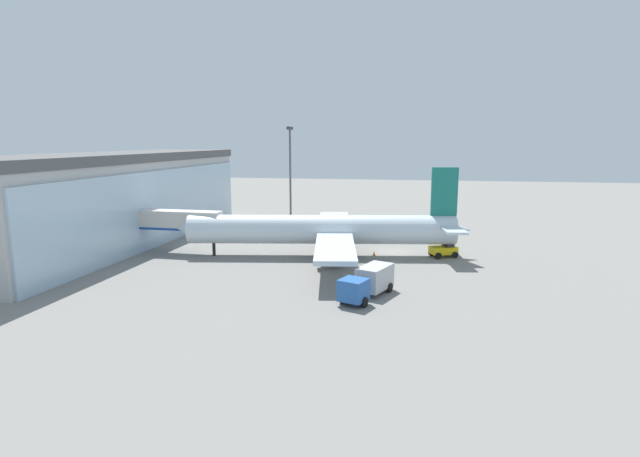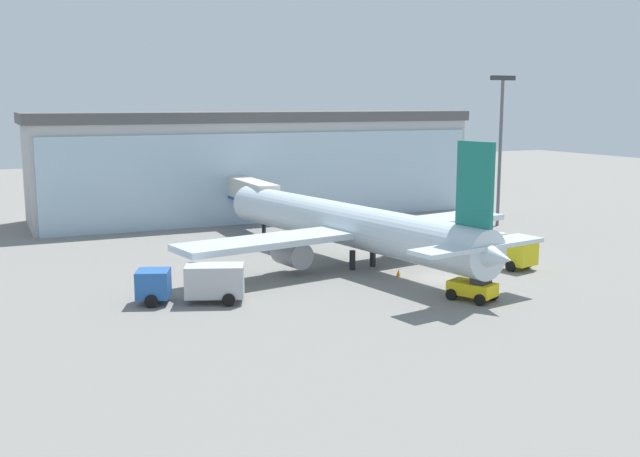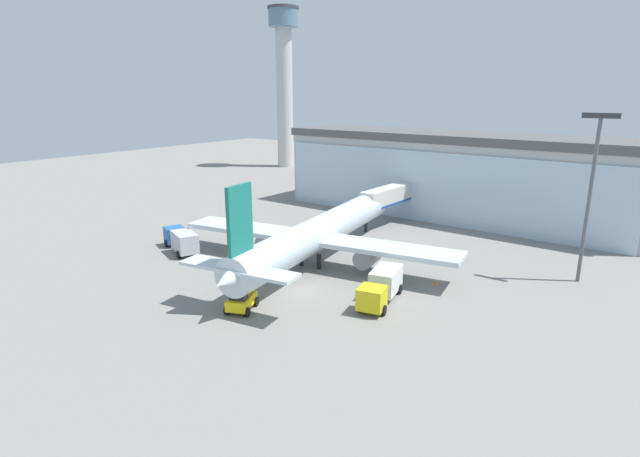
{
  "view_description": "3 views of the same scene",
  "coord_description": "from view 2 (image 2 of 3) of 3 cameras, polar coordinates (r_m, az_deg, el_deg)",
  "views": [
    {
      "loc": [
        -63.51,
        -1.68,
        14.37
      ],
      "look_at": [
        -2.92,
        9.01,
        3.4
      ],
      "focal_mm": 28.0,
      "sensor_mm": 36.0,
      "label": 1
    },
    {
      "loc": [
        -33.37,
        -47.2,
        13.73
      ],
      "look_at": [
        -5.89,
        8.53,
        3.2
      ],
      "focal_mm": 42.0,
      "sensor_mm": 36.0,
      "label": 2
    },
    {
      "loc": [
        27.73,
        -34.91,
        18.33
      ],
      "look_at": [
        -5.04,
        10.67,
        3.05
      ],
      "focal_mm": 28.0,
      "sensor_mm": 36.0,
      "label": 3
    }
  ],
  "objects": [
    {
      "name": "ground",
      "position": [
        59.42,
        8.79,
        -3.86
      ],
      "size": [
        240.0,
        240.0,
        0.0
      ],
      "primitive_type": "plane",
      "color": "gray"
    },
    {
      "name": "terminal_building",
      "position": [
        92.11,
        -4.94,
        4.95
      ],
      "size": [
        53.92,
        14.73,
        12.59
      ],
      "rotation": [
        0.0,
        0.0,
        -0.03
      ],
      "color": "#B1B1B1",
      "rests_on": "ground"
    },
    {
      "name": "jet_bridge",
      "position": [
        81.17,
        -5.51,
        2.78
      ],
      "size": [
        2.72,
        13.54,
        5.5
      ],
      "rotation": [
        0.0,
        0.0,
        1.54
      ],
      "color": "beige",
      "rests_on": "ground"
    },
    {
      "name": "apron_light_mast",
      "position": [
        85.6,
        13.6,
        6.84
      ],
      "size": [
        3.2,
        0.4,
        16.57
      ],
      "color": "#59595E",
      "rests_on": "ground"
    },
    {
      "name": "airplane",
      "position": [
        63.73,
        2.19,
        0.23
      ],
      "size": [
        32.31,
        36.62,
        11.09
      ],
      "rotation": [
        0.0,
        0.0,
        1.72
      ],
      "color": "silver",
      "rests_on": "ground"
    },
    {
      "name": "catering_truck",
      "position": [
        52.4,
        -9.51,
        -4.05
      ],
      "size": [
        7.59,
        4.83,
        2.65
      ],
      "rotation": [
        0.0,
        0.0,
        2.75
      ],
      "color": "#2659A5",
      "rests_on": "ground"
    },
    {
      "name": "fuel_truck",
      "position": [
        65.66,
        13.0,
        -1.39
      ],
      "size": [
        3.71,
        7.6,
        2.65
      ],
      "rotation": [
        0.0,
        0.0,
        4.92
      ],
      "color": "yellow",
      "rests_on": "ground"
    },
    {
      "name": "baggage_cart",
      "position": [
        65.8,
        12.03,
        -2.19
      ],
      "size": [
        1.81,
        2.91,
        1.5
      ],
      "rotation": [
        0.0,
        0.0,
        1.65
      ],
      "color": "gray",
      "rests_on": "ground"
    },
    {
      "name": "pushback_tug",
      "position": [
        53.5,
        11.65,
        -4.38
      ],
      "size": [
        3.17,
        3.65,
        2.3
      ],
      "rotation": [
        0.0,
        0.0,
        1.98
      ],
      "color": "yellow",
      "rests_on": "ground"
    },
    {
      "name": "safety_cone_nose",
      "position": [
        60.09,
        6.0,
        -3.37
      ],
      "size": [
        0.36,
        0.36,
        0.55
      ],
      "primitive_type": "cone",
      "color": "orange",
      "rests_on": "ground"
    },
    {
      "name": "safety_cone_wingtip",
      "position": [
        72.47,
        11.14,
        -1.26
      ],
      "size": [
        0.36,
        0.36,
        0.55
      ],
      "primitive_type": "cone",
      "color": "orange",
      "rests_on": "ground"
    }
  ]
}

